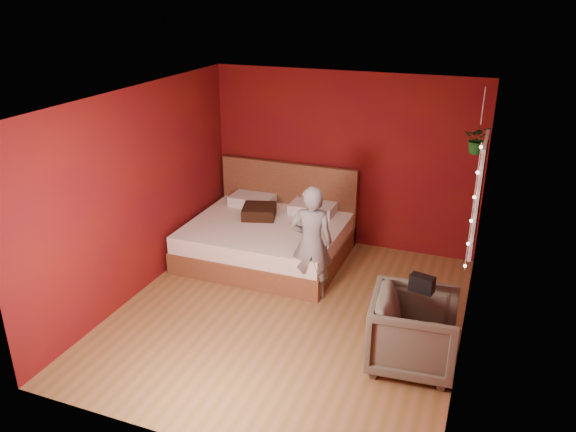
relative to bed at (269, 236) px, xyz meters
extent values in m
plane|color=#925F3A|center=(0.83, -1.37, -0.31)|extent=(4.50, 4.50, 0.00)
cube|color=#64140A|center=(0.83, 0.89, 0.99)|extent=(4.00, 0.02, 2.60)
cube|color=#64140A|center=(0.83, -3.63, 0.99)|extent=(4.00, 0.02, 2.60)
cube|color=#64140A|center=(-1.18, -1.37, 0.99)|extent=(0.02, 4.50, 2.60)
cube|color=#64140A|center=(2.84, -1.37, 0.99)|extent=(0.02, 4.50, 2.60)
cube|color=silver|center=(0.83, -1.37, 2.30)|extent=(4.00, 4.50, 0.02)
cube|color=white|center=(2.80, -0.47, 1.19)|extent=(0.04, 0.97, 1.27)
cube|color=black|center=(2.79, -0.47, 1.19)|extent=(0.02, 0.85, 1.15)
cube|color=white|center=(2.78, -0.47, 1.19)|extent=(0.03, 0.05, 1.15)
cube|color=white|center=(2.78, -0.47, 1.19)|extent=(0.03, 0.85, 0.05)
cylinder|color=silver|center=(2.77, -1.00, 1.19)|extent=(0.01, 0.01, 1.45)
sphere|color=#FFF2CC|center=(2.77, -1.00, 0.51)|extent=(0.04, 0.04, 0.04)
sphere|color=#FFF2CC|center=(2.77, -1.00, 0.78)|extent=(0.04, 0.04, 0.04)
sphere|color=#FFF2CC|center=(2.77, -1.00, 1.05)|extent=(0.04, 0.04, 0.04)
sphere|color=#FFF2CC|center=(2.77, -1.00, 1.32)|extent=(0.04, 0.04, 0.04)
sphere|color=#FFF2CC|center=(2.77, -1.00, 1.59)|extent=(0.04, 0.04, 0.04)
sphere|color=#FFF2CC|center=(2.77, -1.00, 1.86)|extent=(0.04, 0.04, 0.04)
cube|color=brown|center=(0.00, -0.10, -0.16)|extent=(2.18, 1.86, 0.31)
cube|color=white|center=(0.00, -0.10, 0.11)|extent=(2.14, 1.82, 0.24)
cube|color=brown|center=(0.00, 0.78, 0.29)|extent=(2.18, 0.09, 1.20)
cube|color=silver|center=(-0.49, 0.52, 0.31)|extent=(0.66, 0.41, 0.15)
cube|color=silver|center=(0.49, 0.52, 0.31)|extent=(0.66, 0.41, 0.15)
imported|color=gray|center=(0.94, -0.87, 0.43)|extent=(0.62, 0.50, 1.48)
imported|color=#565244|center=(2.38, -1.84, 0.09)|extent=(0.96, 0.94, 0.81)
cube|color=black|center=(2.40, -1.70, 0.58)|extent=(0.27, 0.18, 0.17)
cube|color=black|center=(-0.20, 0.11, 0.32)|extent=(0.58, 0.58, 0.17)
cylinder|color=silver|center=(2.71, 0.15, 2.06)|extent=(0.01, 0.01, 0.45)
imported|color=#1B5F1D|center=(2.71, 0.15, 1.66)|extent=(0.34, 0.30, 0.36)
camera|label=1|loc=(2.92, -6.84, 3.37)|focal=35.00mm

